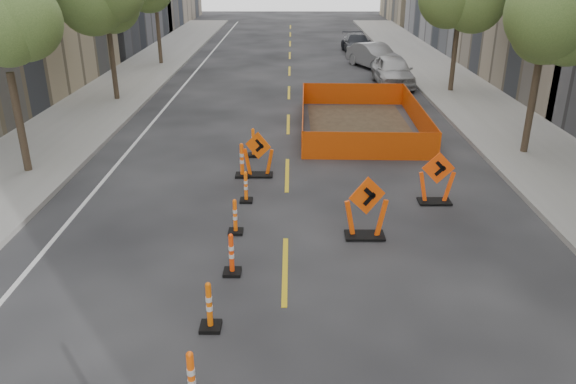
{
  "coord_description": "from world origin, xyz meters",
  "views": [
    {
      "loc": [
        0.14,
        -7.0,
        6.51
      ],
      "look_at": [
        0.05,
        5.92,
        1.1
      ],
      "focal_mm": 35.0,
      "sensor_mm": 36.0,
      "label": 1
    }
  ],
  "objects_px": {
    "channelizer_5": "(235,216)",
    "parked_car_near": "(393,71)",
    "channelizer_7": "(242,160)",
    "parked_car_mid": "(374,56)",
    "channelizer_2": "(192,380)",
    "channelizer_8": "(253,142)",
    "chevron_sign_center": "(366,207)",
    "chevron_sign_right": "(437,178)",
    "channelizer_6": "(246,187)",
    "chevron_sign_left": "(258,154)",
    "channelizer_3": "(209,306)",
    "channelizer_4": "(231,254)",
    "parked_car_far": "(357,44)"
  },
  "relations": [
    {
      "from": "channelizer_4",
      "to": "parked_car_far",
      "type": "relative_size",
      "value": 0.21
    },
    {
      "from": "parked_car_far",
      "to": "chevron_sign_left",
      "type": "bearing_deg",
      "value": -105.48
    },
    {
      "from": "channelizer_4",
      "to": "channelizer_5",
      "type": "height_order",
      "value": "channelizer_4"
    },
    {
      "from": "chevron_sign_center",
      "to": "channelizer_3",
      "type": "bearing_deg",
      "value": -152.74
    },
    {
      "from": "channelizer_4",
      "to": "channelizer_5",
      "type": "distance_m",
      "value": 2.01
    },
    {
      "from": "channelizer_2",
      "to": "channelizer_8",
      "type": "height_order",
      "value": "channelizer_2"
    },
    {
      "from": "chevron_sign_right",
      "to": "parked_car_mid",
      "type": "xyz_separation_m",
      "value": [
        1.12,
        21.31,
        -0.01
      ]
    },
    {
      "from": "channelizer_5",
      "to": "chevron_sign_right",
      "type": "xyz_separation_m",
      "value": [
        5.53,
        1.94,
        0.3
      ]
    },
    {
      "from": "channelizer_5",
      "to": "channelizer_8",
      "type": "distance_m",
      "value": 6.01
    },
    {
      "from": "channelizer_2",
      "to": "channelizer_7",
      "type": "distance_m",
      "value": 10.02
    },
    {
      "from": "channelizer_2",
      "to": "channelizer_6",
      "type": "bearing_deg",
      "value": 88.4
    },
    {
      "from": "chevron_sign_left",
      "to": "chevron_sign_right",
      "type": "bearing_deg",
      "value": 1.08
    },
    {
      "from": "channelizer_7",
      "to": "parked_car_near",
      "type": "relative_size",
      "value": 0.24
    },
    {
      "from": "channelizer_5",
      "to": "channelizer_6",
      "type": "bearing_deg",
      "value": 86.58
    },
    {
      "from": "chevron_sign_center",
      "to": "channelizer_6",
      "type": "bearing_deg",
      "value": 123.81
    },
    {
      "from": "chevron_sign_left",
      "to": "chevron_sign_center",
      "type": "height_order",
      "value": "chevron_sign_center"
    },
    {
      "from": "channelizer_4",
      "to": "channelizer_7",
      "type": "xyz_separation_m",
      "value": [
        -0.26,
        6.01,
        0.06
      ]
    },
    {
      "from": "channelizer_3",
      "to": "parked_car_near",
      "type": "height_order",
      "value": "parked_car_near"
    },
    {
      "from": "chevron_sign_right",
      "to": "parked_car_near",
      "type": "height_order",
      "value": "parked_car_near"
    },
    {
      "from": "chevron_sign_left",
      "to": "parked_car_mid",
      "type": "xyz_separation_m",
      "value": [
        6.28,
        19.19,
        0.02
      ]
    },
    {
      "from": "channelizer_5",
      "to": "parked_car_near",
      "type": "height_order",
      "value": "parked_car_near"
    },
    {
      "from": "channelizer_4",
      "to": "chevron_sign_left",
      "type": "height_order",
      "value": "chevron_sign_left"
    },
    {
      "from": "parked_car_near",
      "to": "channelizer_2",
      "type": "bearing_deg",
      "value": -107.11
    },
    {
      "from": "channelizer_7",
      "to": "chevron_sign_right",
      "type": "xyz_separation_m",
      "value": [
        5.69,
        -2.06,
        0.21
      ]
    },
    {
      "from": "channelizer_2",
      "to": "chevron_sign_right",
      "type": "height_order",
      "value": "chevron_sign_right"
    },
    {
      "from": "parked_car_mid",
      "to": "parked_car_far",
      "type": "distance_m",
      "value": 6.17
    },
    {
      "from": "channelizer_5",
      "to": "parked_car_near",
      "type": "bearing_deg",
      "value": 68.87
    },
    {
      "from": "chevron_sign_center",
      "to": "parked_car_near",
      "type": "xyz_separation_m",
      "value": [
        3.69,
        18.22,
        -0.03
      ]
    },
    {
      "from": "channelizer_8",
      "to": "chevron_sign_center",
      "type": "distance_m",
      "value": 7.0
    },
    {
      "from": "channelizer_8",
      "to": "chevron_sign_center",
      "type": "bearing_deg",
      "value": -62.82
    },
    {
      "from": "channelizer_4",
      "to": "parked_car_far",
      "type": "distance_m",
      "value": 31.99
    },
    {
      "from": "chevron_sign_right",
      "to": "parked_car_near",
      "type": "xyz_separation_m",
      "value": [
        1.43,
        16.07,
        0.02
      ]
    },
    {
      "from": "channelizer_6",
      "to": "chevron_sign_right",
      "type": "height_order",
      "value": "chevron_sign_right"
    },
    {
      "from": "parked_car_near",
      "to": "chevron_sign_center",
      "type": "bearing_deg",
      "value": -102.17
    },
    {
      "from": "channelizer_7",
      "to": "channelizer_4",
      "type": "bearing_deg",
      "value": -87.48
    },
    {
      "from": "chevron_sign_left",
      "to": "chevron_sign_right",
      "type": "distance_m",
      "value": 5.58
    },
    {
      "from": "channelizer_2",
      "to": "parked_car_mid",
      "type": "height_order",
      "value": "parked_car_mid"
    },
    {
      "from": "channelizer_8",
      "to": "chevron_sign_left",
      "type": "xyz_separation_m",
      "value": [
        0.29,
        -1.95,
        0.23
      ]
    },
    {
      "from": "channelizer_2",
      "to": "channelizer_6",
      "type": "relative_size",
      "value": 1.13
    },
    {
      "from": "channelizer_4",
      "to": "channelizer_8",
      "type": "xyz_separation_m",
      "value": [
        -0.03,
        8.01,
        0.02
      ]
    },
    {
      "from": "chevron_sign_center",
      "to": "channelizer_8",
      "type": "bearing_deg",
      "value": 96.11
    },
    {
      "from": "channelizer_4",
      "to": "parked_car_far",
      "type": "xyz_separation_m",
      "value": [
        6.08,
        31.4,
        0.18
      ]
    },
    {
      "from": "channelizer_6",
      "to": "parked_car_near",
      "type": "height_order",
      "value": "parked_car_near"
    },
    {
      "from": "parked_car_mid",
      "to": "parked_car_near",
      "type": "bearing_deg",
      "value": -109.62
    },
    {
      "from": "channelizer_4",
      "to": "parked_car_mid",
      "type": "relative_size",
      "value": 0.22
    },
    {
      "from": "channelizer_7",
      "to": "parked_car_mid",
      "type": "bearing_deg",
      "value": 70.53
    },
    {
      "from": "chevron_sign_left",
      "to": "parked_car_far",
      "type": "bearing_deg",
      "value": 100.49
    },
    {
      "from": "channelizer_6",
      "to": "chevron_sign_center",
      "type": "relative_size",
      "value": 0.56
    },
    {
      "from": "chevron_sign_right",
      "to": "parked_car_near",
      "type": "distance_m",
      "value": 16.13
    },
    {
      "from": "channelizer_5",
      "to": "parked_car_mid",
      "type": "relative_size",
      "value": 0.2
    }
  ]
}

